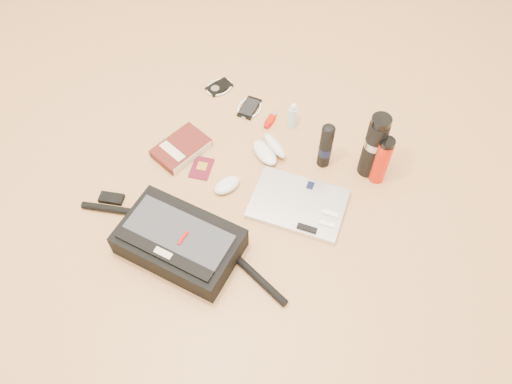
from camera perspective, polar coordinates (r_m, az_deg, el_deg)
ground at (r=1.88m, az=-2.64°, el=-2.23°), size 4.00×4.00×0.00m
messenger_bag at (r=1.77m, az=-8.81°, el=-5.58°), size 0.84×0.32×0.12m
laptop at (r=1.89m, az=4.87°, el=-1.40°), size 0.40×0.33×0.03m
book at (r=2.05m, az=-8.54°, el=4.95°), size 0.17×0.23×0.04m
passport at (r=2.00m, az=-6.25°, el=2.75°), size 0.12×0.13×0.01m
mouse at (r=1.92m, az=-3.35°, el=0.78°), size 0.09×0.12×0.04m
sunglasses_case at (r=2.01m, az=1.57°, el=4.92°), size 0.18×0.17×0.08m
ipod at (r=2.29m, az=-4.23°, el=11.87°), size 0.12×0.13×0.01m
phone at (r=2.20m, az=-0.74°, el=9.61°), size 0.12×0.14×0.01m
inhaler at (r=2.14m, az=1.67°, el=8.24°), size 0.04×0.10×0.02m
spray_bottle at (r=2.10m, az=4.20°, el=8.57°), size 0.04×0.04×0.13m
aerosol_can at (r=1.94m, az=7.99°, el=5.27°), size 0.06×0.06×0.22m
thermos_black at (r=1.92m, az=13.33°, el=5.15°), size 0.08×0.08×0.30m
thermos_red at (r=1.93m, az=14.16°, el=3.51°), size 0.07×0.07×0.23m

